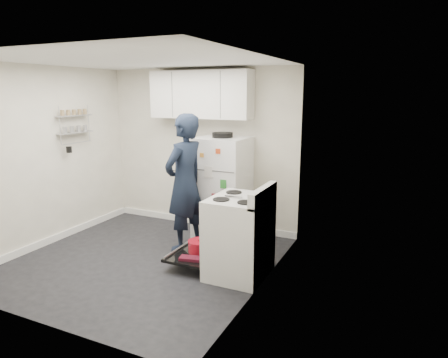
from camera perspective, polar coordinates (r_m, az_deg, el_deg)
The scene contains 7 objects.
room at distance 5.07m, azimuth -12.00°, elevation 1.48°, with size 3.21×3.21×2.51m.
electric_range at distance 4.74m, azimuth 2.07°, elevation -8.30°, with size 0.66×0.76×1.10m.
open_oven_door at distance 5.10m, azimuth -3.88°, elevation -10.17°, with size 0.55×0.70×0.22m.
refrigerator at distance 5.90m, azimuth -0.22°, elevation -1.22°, with size 0.72×0.74×1.57m.
upper_cabinets at distance 6.10m, azimuth -3.32°, elevation 11.95°, with size 1.60×0.33×0.70m, color silver.
wall_shelf_rack at distance 6.33m, azimuth -20.60°, elevation 7.36°, with size 0.14×0.60×0.61m.
person at distance 5.41m, azimuth -5.62°, elevation -0.60°, with size 0.68×0.45×1.87m, color black.
Camera 1 is at (2.98, -3.94, 2.13)m, focal length 32.00 mm.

